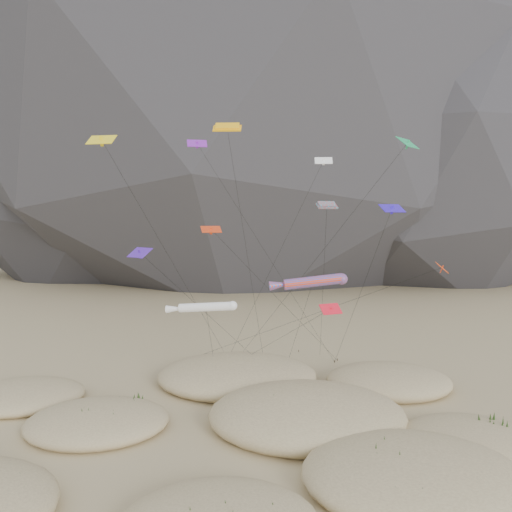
{
  "coord_description": "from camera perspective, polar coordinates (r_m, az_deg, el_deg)",
  "views": [
    {
      "loc": [
        -1.51,
        -33.66,
        16.78
      ],
      "look_at": [
        0.78,
        12.0,
        13.39
      ],
      "focal_mm": 35.0,
      "sensor_mm": 36.0,
      "label": 1
    }
  ],
  "objects": [
    {
      "name": "ground",
      "position": [
        37.64,
        -0.29,
        -22.23
      ],
      "size": [
        500.0,
        500.0,
        0.0
      ],
      "primitive_type": "plane",
      "color": "#CCB789",
      "rests_on": "ground"
    },
    {
      "name": "rock_headland",
      "position": [
        162.5,
        0.09,
        24.36
      ],
      "size": [
        226.37,
        148.64,
        177.5
      ],
      "color": "black",
      "rests_on": "ground"
    },
    {
      "name": "dunes",
      "position": [
        42.12,
        -0.94,
        -18.22
      ],
      "size": [
        48.27,
        36.42,
        3.77
      ],
      "color": "#CCB789",
      "rests_on": "ground"
    },
    {
      "name": "dune_grass",
      "position": [
        40.77,
        -3.02,
        -18.77
      ],
      "size": [
        43.91,
        27.28,
        1.62
      ],
      "color": "black",
      "rests_on": "ground"
    },
    {
      "name": "kite_stakes",
      "position": [
        59.59,
        0.19,
        -11.96
      ],
      "size": [
        18.84,
        7.25,
        0.3
      ],
      "color": "#3F2D1E",
      "rests_on": "ground"
    },
    {
      "name": "rainbow_tube_kite",
      "position": [
        45.91,
        6.23,
        -2.97
      ],
      "size": [
        7.26,
        10.97,
        11.85
      ],
      "color": "#EA3D18",
      "rests_on": "ground"
    },
    {
      "name": "white_tube_kite",
      "position": [
        46.41,
        -6.1,
        -5.86
      ],
      "size": [
        6.7,
        9.48,
        9.34
      ],
      "color": "white",
      "rests_on": "ground"
    },
    {
      "name": "orange_parafoil",
      "position": [
        49.69,
        -3.25,
        14.14
      ],
      "size": [
        5.63,
        11.23,
        26.12
      ],
      "color": "#FFAF0D",
      "rests_on": "ground"
    },
    {
      "name": "multi_parafoil",
      "position": [
        45.13,
        8.09,
        5.33
      ],
      "size": [
        3.42,
        16.61,
        18.39
      ],
      "color": "red",
      "rests_on": "ground"
    },
    {
      "name": "delta_kites",
      "position": [
        45.88,
        3.35,
        5.18
      ],
      "size": [
        32.12,
        17.31,
        24.3
      ],
      "color": "red",
      "rests_on": "ground"
    }
  ]
}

